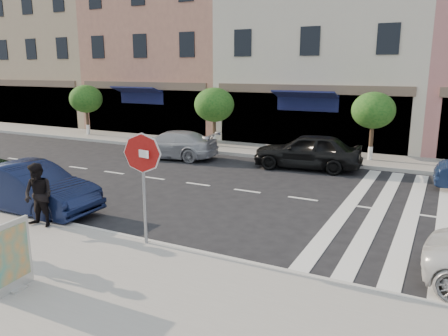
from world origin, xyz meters
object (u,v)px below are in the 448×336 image
poster_board (12,258)px  car_far_mid (307,151)px  walker (39,195)px  car_near_mid (30,188)px  stop_sign (143,165)px  car_far_left (171,145)px

poster_board → car_far_mid: (1.68, 12.94, -0.03)m
walker → car_near_mid: walker is taller
walker → car_far_mid: 11.11m
walker → car_near_mid: bearing=142.5°
walker → poster_board: (2.34, -2.58, -0.19)m
car_near_mid → stop_sign: bearing=-99.4°
car_near_mid → car_far_left: car_near_mid is taller
stop_sign → poster_board: 3.27m
car_far_left → car_far_mid: bearing=89.0°
poster_board → car_near_mid: (-3.94, 3.58, -0.06)m
stop_sign → walker: stop_sign is taller
car_near_mid → car_far_mid: 10.91m
poster_board → car_near_mid: poster_board is taller
car_far_mid → car_near_mid: bearing=-37.4°
walker → car_far_left: size_ratio=0.37×
car_far_mid → poster_board: bearing=-13.7°
poster_board → car_far_mid: 13.04m
poster_board → car_far_left: size_ratio=0.30×
walker → car_far_left: 9.90m
stop_sign → car_far_mid: (0.88, 10.02, -1.29)m
car_near_mid → poster_board: bearing=-133.6°
stop_sign → car_far_left: (-5.54, 9.27, -1.40)m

